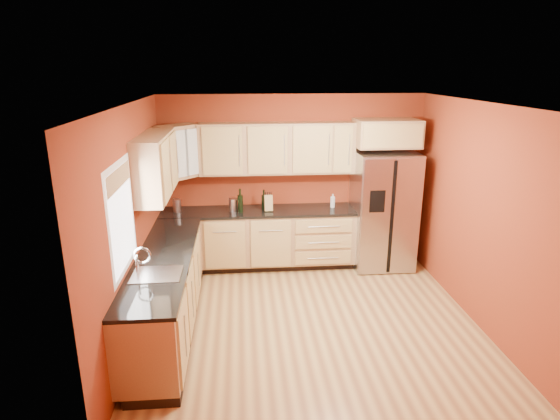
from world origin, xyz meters
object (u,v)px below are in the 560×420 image
object	(u,v)px
knife_block	(268,203)
soap_dispenser	(333,201)
wine_bottle_a	(240,201)
refrigerator	(383,210)
canister_left	(177,206)

from	to	relation	value
knife_block	soap_dispenser	world-z (taller)	knife_block
wine_bottle_a	soap_dispenser	xyz separation A→B (m)	(1.41, 0.14, -0.07)
wine_bottle_a	knife_block	distance (m)	0.42
refrigerator	soap_dispenser	world-z (taller)	refrigerator
refrigerator	knife_block	world-z (taller)	refrigerator
knife_block	soap_dispenser	xyz separation A→B (m)	(0.99, 0.09, -0.02)
canister_left	knife_block	xyz separation A→B (m)	(1.35, -0.05, 0.02)
soap_dispenser	wine_bottle_a	bearing A→B (deg)	-174.45
knife_block	soap_dispenser	distance (m)	0.99
canister_left	wine_bottle_a	size ratio (longest dim) A/B	0.55
refrigerator	canister_left	distance (m)	3.10
knife_block	wine_bottle_a	bearing A→B (deg)	-176.94
wine_bottle_a	soap_dispenser	bearing A→B (deg)	5.55
refrigerator	soap_dispenser	size ratio (longest dim) A/B	8.63
knife_block	soap_dispenser	bearing A→B (deg)	2.49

